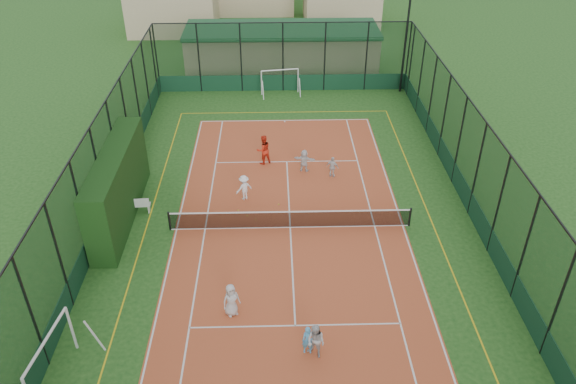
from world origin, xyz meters
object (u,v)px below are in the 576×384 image
child_near_right (316,341)px  child_far_left (244,188)px  child_near_left (231,300)px  child_far_right (332,167)px  coach (263,150)px  futsal_goal_near (52,362)px  futsal_goal_far (280,82)px  white_bench (134,205)px  child_near_mid (308,340)px  floodlight_ne (406,36)px  child_far_back (304,161)px  clubhouse (282,47)px

child_near_right → child_far_left: size_ratio=1.04×
child_near_left → child_far_right: size_ratio=1.21×
coach → child_near_left: bearing=57.3°
coach → futsal_goal_near: bearing=37.7°
futsal_goal_near → child_far_right: bearing=-31.2°
child_near_right → child_far_right: bearing=120.2°
futsal_goal_far → child_far_left: bearing=-107.2°
child_near_left → futsal_goal_near: bearing=179.3°
white_bench → child_near_left: 8.95m
child_near_mid → child_far_left: (-2.71, 10.28, 0.09)m
floodlight_ne → child_far_right: bearing=-117.2°
child_near_right → child_far_back: 13.22m
floodlight_ne → child_far_back: bearing=-124.2°
futsal_goal_far → child_near_mid: bearing=-97.2°
child_near_right → floodlight_ne: bearing=110.4°
coach → clubhouse: bearing=-122.1°
clubhouse → child_near_right: (0.68, -29.87, -0.84)m
child_near_mid → child_far_back: 13.06m
child_near_left → child_far_back: bearing=44.2°
white_bench → child_far_back: 9.55m
clubhouse → futsal_goal_near: size_ratio=4.79×
floodlight_ne → futsal_goal_far: 9.41m
futsal_goal_near → futsal_goal_far: bearing=-10.2°
futsal_goal_near → child_near_mid: (8.80, 1.08, -0.41)m
futsal_goal_near → futsal_goal_far: futsal_goal_near is taller
floodlight_ne → child_near_right: 25.94m
floodlight_ne → futsal_goal_near: size_ratio=2.60×
child_near_mid → child_far_left: bearing=106.7°
clubhouse → child_far_back: clubhouse is taller
floodlight_ne → child_near_left: bearing=-116.5°
white_bench → coach: 8.04m
futsal_goal_near → coach: 16.64m
futsal_goal_near → child_near_left: size_ratio=2.16×
child_far_left → child_far_back: 4.27m
clubhouse → child_far_right: clubhouse is taller
futsal_goal_near → child_far_right: futsal_goal_near is taller
white_bench → child_near_right: (8.48, -9.40, 0.27)m
clubhouse → futsal_goal_near: (-8.39, -30.78, -0.55)m
coach → floodlight_ne: bearing=-161.1°
child_far_left → child_near_left: bearing=55.8°
floodlight_ne → child_near_mid: 25.88m
futsal_goal_far → clubhouse: bearing=78.8°
child_near_left → child_far_right: (4.97, 10.36, -0.13)m
child_far_back → futsal_goal_far: bearing=-70.1°
futsal_goal_far → child_far_back: size_ratio=2.09×
clubhouse → child_near_left: (-2.49, -27.68, -0.83)m
futsal_goal_far → child_near_right: 24.35m
child_near_left → child_near_right: 3.86m
child_far_back → coach: bearing=-8.7°
futsal_goal_near → child_near_left: (5.90, 3.11, -0.28)m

